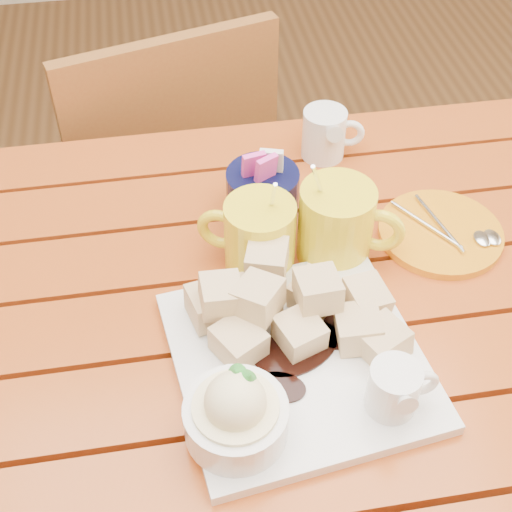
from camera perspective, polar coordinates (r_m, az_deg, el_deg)
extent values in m
cube|color=#A74015|center=(0.80, 3.83, -17.17)|extent=(1.20, 0.11, 0.03)
cube|color=#A74015|center=(0.85, 2.20, -10.45)|extent=(1.20, 0.11, 0.03)
cube|color=#A74015|center=(0.92, 0.85, -4.63)|extent=(1.20, 0.11, 0.03)
cube|color=#A74015|center=(1.00, -0.28, 0.36)|extent=(1.20, 0.11, 0.03)
cube|color=#A74015|center=(1.08, -1.26, 4.61)|extent=(1.20, 0.11, 0.03)
cube|color=#A74015|center=(1.17, -2.09, 8.24)|extent=(1.20, 0.11, 0.03)
cube|color=#A74015|center=(1.21, -2.14, 6.67)|extent=(1.12, 0.04, 0.08)
cylinder|color=#A74015|center=(1.57, 18.52, -0.94)|extent=(0.06, 0.06, 0.72)
cube|color=white|center=(0.85, 3.39, -8.29)|extent=(0.32, 0.32, 0.02)
cube|color=#C38B3B|center=(0.88, 4.66, -3.02)|extent=(0.07, 0.07, 0.04)
cube|color=#C38B3B|center=(0.83, -1.40, -6.88)|extent=(0.07, 0.07, 0.04)
cube|color=#C38B3B|center=(0.86, -3.56, -3.91)|extent=(0.06, 0.06, 0.04)
cube|color=#C38B3B|center=(0.88, 8.75, -3.42)|extent=(0.06, 0.06, 0.04)
cube|color=#C38B3B|center=(0.85, 8.20, -5.76)|extent=(0.05, 0.05, 0.04)
cube|color=#C38B3B|center=(0.84, 10.10, -6.72)|extent=(0.07, 0.07, 0.04)
cube|color=#C38B3B|center=(0.87, 0.26, -3.32)|extent=(0.05, 0.05, 0.04)
cube|color=#C38B3B|center=(0.84, 4.96, -2.73)|extent=(0.05, 0.05, 0.04)
cube|color=#C38B3B|center=(0.83, 0.15, -3.36)|extent=(0.07, 0.07, 0.04)
cube|color=#C38B3B|center=(0.84, 3.51, -6.17)|extent=(0.06, 0.06, 0.04)
cube|color=#C38B3B|center=(0.83, -2.84, -3.17)|extent=(0.05, 0.05, 0.04)
cube|color=#C38B3B|center=(0.87, 0.88, -0.29)|extent=(0.06, 0.06, 0.04)
cylinder|color=white|center=(0.77, -1.61, -12.93)|extent=(0.11, 0.11, 0.04)
cylinder|color=#FFF0BB|center=(0.76, -1.63, -12.45)|extent=(0.09, 0.09, 0.03)
sphere|color=#FFF0BB|center=(0.74, -1.67, -11.58)|extent=(0.06, 0.06, 0.06)
cone|color=#2E8D31|center=(0.72, -0.60, -9.72)|extent=(0.04, 0.04, 0.03)
cone|color=#2E8D31|center=(0.73, -1.60, -9.28)|extent=(0.03, 0.03, 0.03)
cylinder|color=white|center=(0.79, 10.91, -10.37)|extent=(0.06, 0.06, 0.06)
cylinder|color=black|center=(0.77, 11.18, -9.27)|extent=(0.04, 0.04, 0.01)
cone|color=white|center=(0.76, 11.78, -11.15)|extent=(0.02, 0.02, 0.03)
torus|color=white|center=(0.80, 13.16, -9.89)|extent=(0.04, 0.01, 0.04)
cylinder|color=yellow|center=(0.92, 0.31, 1.55)|extent=(0.09, 0.09, 0.10)
cylinder|color=black|center=(0.89, 0.32, 3.54)|extent=(0.08, 0.08, 0.01)
torus|color=yellow|center=(0.93, -2.87, 2.13)|extent=(0.06, 0.04, 0.06)
cylinder|color=silver|center=(0.91, 1.18, 3.74)|extent=(0.01, 0.07, 0.13)
cylinder|color=yellow|center=(0.94, 6.38, 2.59)|extent=(0.10, 0.10, 0.11)
cylinder|color=black|center=(0.91, 6.61, 4.72)|extent=(0.08, 0.08, 0.01)
torus|color=yellow|center=(0.94, 9.82, 2.01)|extent=(0.07, 0.04, 0.07)
cylinder|color=silver|center=(0.92, 5.41, 4.70)|extent=(0.05, 0.05, 0.14)
cylinder|color=white|center=(1.12, 5.45, 9.69)|extent=(0.07, 0.07, 0.08)
cylinder|color=white|center=(1.10, 5.58, 11.19)|extent=(0.05, 0.05, 0.01)
cone|color=white|center=(1.08, 5.96, 9.84)|extent=(0.03, 0.03, 0.03)
torus|color=white|center=(1.13, 7.43, 9.93)|extent=(0.05, 0.02, 0.05)
cylinder|color=black|center=(1.01, 0.53, 4.96)|extent=(0.10, 0.10, 0.07)
cube|color=#F041AE|center=(0.97, -0.20, 7.11)|extent=(0.03, 0.02, 0.05)
cube|color=white|center=(0.98, 1.25, 7.42)|extent=(0.03, 0.02, 0.05)
cube|color=#F041AE|center=(0.97, 0.78, 6.81)|extent=(0.04, 0.03, 0.05)
cylinder|color=orange|center=(1.03, 14.53, 1.82)|extent=(0.17, 0.17, 0.01)
cylinder|color=silver|center=(1.02, 13.45, 2.46)|extent=(0.07, 0.11, 0.01)
cylinder|color=silver|center=(1.03, 14.45, 2.57)|extent=(0.03, 0.12, 0.01)
ellipsoid|color=silver|center=(1.02, 17.64, 1.34)|extent=(0.02, 0.03, 0.01)
ellipsoid|color=silver|center=(1.03, 18.37, 1.43)|extent=(0.02, 0.03, 0.01)
cube|color=brown|center=(1.63, -8.06, 6.01)|extent=(0.50, 0.50, 0.03)
cylinder|color=brown|center=(1.93, -4.30, 5.45)|extent=(0.03, 0.03, 0.40)
cylinder|color=brown|center=(1.87, -14.14, 2.39)|extent=(0.03, 0.03, 0.40)
cylinder|color=brown|center=(1.70, 0.12, -1.35)|extent=(0.03, 0.03, 0.40)
cylinder|color=brown|center=(1.63, -10.98, -5.12)|extent=(0.03, 0.03, 0.40)
cube|color=brown|center=(1.35, -6.41, 8.96)|extent=(0.40, 0.14, 0.42)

